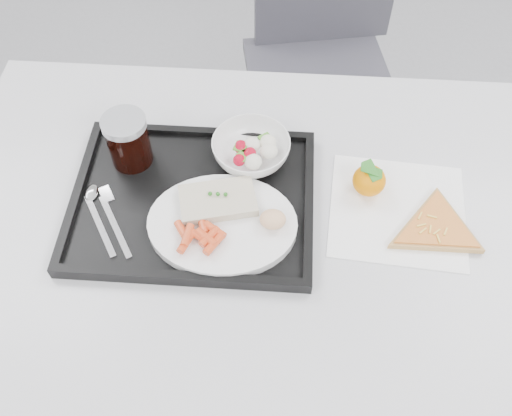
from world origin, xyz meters
name	(u,v)px	position (x,y,z in m)	size (l,w,h in m)	color
room	(222,19)	(0.00, 0.00, 1.40)	(6.04, 7.04, 2.84)	gray
table	(255,235)	(0.00, 0.30, 0.68)	(1.20, 0.80, 0.75)	silver
chair	(323,42)	(0.15, 1.09, 0.54)	(0.49, 0.49, 0.93)	#383740
tray	(193,201)	(-0.12, 0.32, 0.76)	(0.45, 0.35, 0.03)	black
dinner_plate	(222,224)	(-0.06, 0.26, 0.77)	(0.27, 0.27, 0.02)	white
fish_fillet	(218,200)	(-0.07, 0.30, 0.79)	(0.15, 0.11, 0.03)	beige
bread_roll	(273,219)	(0.03, 0.26, 0.80)	(0.06, 0.05, 0.03)	#D7B986
salad_bowl	(251,150)	(-0.02, 0.43, 0.79)	(0.15, 0.15, 0.05)	white
cola_glass	(128,140)	(-0.25, 0.41, 0.82)	(0.08, 0.08, 0.11)	black
cutlery	(102,212)	(-0.28, 0.28, 0.77)	(0.13, 0.16, 0.01)	silver
napkin	(397,211)	(0.27, 0.33, 0.75)	(0.27, 0.26, 0.00)	white
tangerine	(369,180)	(0.21, 0.37, 0.79)	(0.07, 0.07, 0.07)	#EF4C00
pizza_slice	(436,228)	(0.33, 0.29, 0.76)	(0.27, 0.27, 0.02)	tan
carrot_pile	(200,235)	(-0.09, 0.22, 0.79)	(0.10, 0.09, 0.02)	#D8481F
salad_contents	(255,151)	(-0.01, 0.42, 0.80)	(0.09, 0.09, 0.03)	#A6051B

